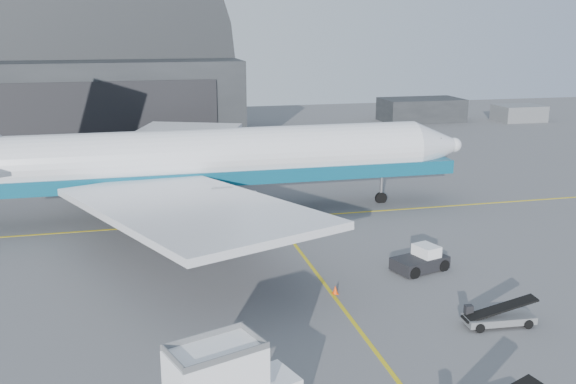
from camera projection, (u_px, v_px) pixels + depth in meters
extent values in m
plane|color=#565659|center=(347.00, 314.00, 37.95)|extent=(200.00, 200.00, 0.00)
cube|color=gold|center=(275.00, 218.00, 56.76)|extent=(80.00, 0.25, 0.02)
cube|color=gold|center=(358.00, 329.00, 36.06)|extent=(0.25, 40.00, 0.02)
cube|color=black|center=(60.00, 101.00, 92.63)|extent=(50.00, 28.00, 12.00)
cube|color=black|center=(49.00, 121.00, 79.61)|extent=(42.00, 0.40, 9.50)
cube|color=black|center=(420.00, 121.00, 114.27)|extent=(14.00, 8.00, 4.00)
cube|color=slate|center=(518.00, 121.00, 114.35)|extent=(8.00, 6.00, 2.80)
cylinder|color=white|center=(221.00, 156.00, 56.93)|extent=(36.81, 4.91, 4.91)
cone|color=white|center=(435.00, 146.00, 61.59)|extent=(4.50, 4.91, 4.91)
sphere|color=white|center=(454.00, 145.00, 62.06)|extent=(1.43, 1.43, 1.43)
cube|color=black|center=(423.00, 140.00, 61.16)|extent=(2.66, 2.25, 0.72)
cube|color=#0C4D68|center=(221.00, 173.00, 57.33)|extent=(42.94, 4.96, 1.23)
cube|color=white|center=(187.00, 207.00, 44.72)|extent=(18.86, 25.07, 1.49)
cube|color=white|center=(167.00, 145.00, 67.81)|extent=(18.86, 25.07, 1.49)
cylinder|color=gray|center=(223.00, 210.00, 49.67)|extent=(5.32, 2.76, 2.76)
cylinder|color=gray|center=(201.00, 167.00, 65.07)|extent=(5.32, 2.76, 2.76)
cylinder|color=#A5A5AA|center=(381.00, 188.00, 61.37)|extent=(0.29, 0.29, 2.86)
cylinder|color=black|center=(381.00, 198.00, 61.62)|extent=(1.12, 0.36, 1.12)
cylinder|color=black|center=(204.00, 219.00, 54.59)|extent=(1.33, 0.46, 1.33)
cylinder|color=black|center=(196.00, 199.00, 60.75)|extent=(1.33, 0.46, 1.33)
cube|color=black|center=(289.00, 379.00, 28.23)|extent=(0.65, 1.64, 0.81)
cube|color=white|center=(216.00, 370.00, 25.93)|extent=(4.33, 3.40, 1.80)
cube|color=black|center=(420.00, 263.00, 44.64)|extent=(4.24, 3.11, 0.85)
cube|color=white|center=(426.00, 251.00, 44.72)|extent=(1.77, 2.02, 0.85)
cylinder|color=black|center=(443.00, 266.00, 44.54)|extent=(0.91, 0.57, 0.85)
cylinder|color=black|center=(425.00, 257.00, 46.12)|extent=(0.91, 0.57, 0.85)
cylinder|color=black|center=(414.00, 273.00, 43.23)|extent=(0.91, 0.57, 0.85)
cylinder|color=black|center=(396.00, 264.00, 44.81)|extent=(0.91, 0.57, 0.85)
cube|color=slate|center=(499.00, 319.00, 36.40)|extent=(4.08, 1.64, 0.41)
cube|color=black|center=(500.00, 308.00, 36.24)|extent=(4.31, 1.20, 1.16)
cube|color=black|center=(469.00, 310.00, 36.50)|extent=(0.48, 0.39, 0.54)
cylinder|color=black|center=(528.00, 324.00, 36.06)|extent=(0.56, 0.26, 0.54)
cylinder|color=black|center=(517.00, 314.00, 37.27)|extent=(0.56, 0.26, 0.54)
cylinder|color=black|center=(480.00, 328.00, 35.59)|extent=(0.56, 0.26, 0.54)
cylinder|color=black|center=(470.00, 318.00, 36.81)|extent=(0.56, 0.26, 0.54)
cube|color=#FC4307|center=(335.00, 293.00, 40.80)|extent=(0.37, 0.37, 0.03)
cone|color=#FC4307|center=(335.00, 290.00, 40.74)|extent=(0.37, 0.37, 0.54)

